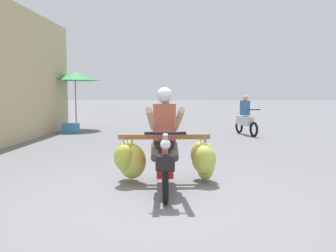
{
  "coord_description": "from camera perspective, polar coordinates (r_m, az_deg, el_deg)",
  "views": [
    {
      "loc": [
        0.39,
        -4.66,
        1.51
      ],
      "look_at": [
        0.08,
        1.45,
        0.9
      ],
      "focal_mm": 36.65,
      "sensor_mm": 36.0,
      "label": 1
    }
  ],
  "objects": [
    {
      "name": "motorbike_distant_ahead_right",
      "position": [
        12.4,
        12.74,
        1.18
      ],
      "size": [
        0.67,
        1.57,
        1.4
      ],
      "color": "black",
      "rests_on": "ground"
    },
    {
      "name": "motorbike_main_loaded",
      "position": [
        5.56,
        -0.69,
        -4.71
      ],
      "size": [
        1.72,
        1.82,
        1.58
      ],
      "color": "black",
      "rests_on": "ground"
    },
    {
      "name": "produce_crate",
      "position": [
        13.07,
        -15.89,
        -0.38
      ],
      "size": [
        0.56,
        0.4,
        0.36
      ],
      "primitive_type": "cube",
      "color": "teal",
      "rests_on": "ground"
    },
    {
      "name": "ground_plane",
      "position": [
        4.91,
        -1.83,
        -12.2
      ],
      "size": [
        120.0,
        120.0,
        0.0
      ],
      "primitive_type": "plane",
      "color": "slate"
    },
    {
      "name": "market_umbrella_near_shop",
      "position": [
        14.34,
        -15.2,
        8.02
      ],
      "size": [
        1.94,
        1.94,
        2.33
      ],
      "color": "#99999E",
      "rests_on": "ground"
    },
    {
      "name": "motorbike_distant_ahead_left",
      "position": [
        16.39,
        -0.4,
        2.37
      ],
      "size": [
        0.53,
        1.61,
        1.4
      ],
      "color": "black",
      "rests_on": "ground"
    }
  ]
}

